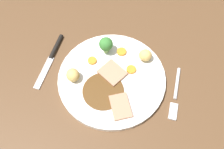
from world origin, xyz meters
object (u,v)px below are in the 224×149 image
at_px(dinner_plate, 112,78).
at_px(roast_potato_right, 73,75).
at_px(meat_slice_main, 120,106).
at_px(meat_slice_under, 112,73).
at_px(carrot_coin_side, 122,52).
at_px(broccoli_floret, 106,44).
at_px(fork, 175,94).
at_px(carrot_coin_front, 131,70).
at_px(carrot_coin_back, 92,61).
at_px(roast_potato_left, 145,55).
at_px(knife, 52,56).

relative_size(dinner_plate, roast_potato_right, 7.74).
relative_size(meat_slice_main, meat_slice_under, 1.04).
distance_m(meat_slice_main, carrot_coin_side, 0.17).
relative_size(dinner_plate, meat_slice_main, 4.34).
relative_size(carrot_coin_side, broccoli_floret, 0.52).
relative_size(roast_potato_right, fork, 0.25).
distance_m(carrot_coin_front, carrot_coin_back, 0.11).
xyz_separation_m(dinner_plate, carrot_coin_front, (-0.05, -0.03, 0.01)).
distance_m(roast_potato_left, fork, 0.13).
bearing_deg(carrot_coin_side, fork, 152.29).
relative_size(fork, knife, 0.82).
xyz_separation_m(meat_slice_under, roast_potato_right, (0.10, 0.04, 0.01)).
distance_m(dinner_plate, fork, 0.17).
xyz_separation_m(meat_slice_main, carrot_coin_side, (0.04, -0.16, -0.00)).
xyz_separation_m(dinner_plate, carrot_coin_side, (-0.01, -0.08, 0.01)).
distance_m(meat_slice_under, roast_potato_left, 0.10).
distance_m(meat_slice_under, carrot_coin_side, 0.07).
distance_m(meat_slice_under, fork, 0.18).
height_order(carrot_coin_side, knife, carrot_coin_side).
distance_m(carrot_coin_front, knife, 0.23).
relative_size(carrot_coin_front, knife, 0.14).
bearing_deg(knife, carrot_coin_side, 107.43).
height_order(carrot_coin_front, carrot_coin_back, same).
height_order(roast_potato_right, broccoli_floret, broccoli_floret).
height_order(roast_potato_left, fork, roast_potato_left).
relative_size(dinner_plate, roast_potato_left, 8.08).
distance_m(carrot_coin_back, fork, 0.24).
height_order(meat_slice_under, carrot_coin_front, meat_slice_under).
xyz_separation_m(meat_slice_under, roast_potato_left, (-0.08, -0.07, 0.01)).
relative_size(meat_slice_main, carrot_coin_front, 2.56).
xyz_separation_m(meat_slice_under, carrot_coin_back, (0.06, -0.02, -0.00)).
relative_size(meat_slice_under, knife, 0.35).
distance_m(carrot_coin_back, carrot_coin_side, 0.09).
bearing_deg(carrot_coin_back, fork, 170.99).
distance_m(roast_potato_right, broccoli_floret, 0.12).
bearing_deg(broccoli_floret, carrot_coin_front, 152.08).
distance_m(roast_potato_right, fork, 0.28).
xyz_separation_m(meat_slice_under, knife, (0.19, -0.02, -0.01)).
height_order(dinner_plate, meat_slice_under, meat_slice_under).
xyz_separation_m(meat_slice_main, meat_slice_under, (0.04, -0.09, 0.00)).
distance_m(dinner_plate, roast_potato_left, 0.11).
xyz_separation_m(dinner_plate, fork, (-0.17, 0.01, -0.00)).
distance_m(roast_potato_left, knife, 0.27).
relative_size(meat_slice_under, broccoli_floret, 1.24).
bearing_deg(meat_slice_main, roast_potato_right, -19.06).
distance_m(meat_slice_under, knife, 0.19).
bearing_deg(meat_slice_under, carrot_coin_front, -153.85).
bearing_deg(meat_slice_main, meat_slice_under, -63.58).
bearing_deg(carrot_coin_side, dinner_plate, 85.49).
relative_size(roast_potato_left, fork, 0.24).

